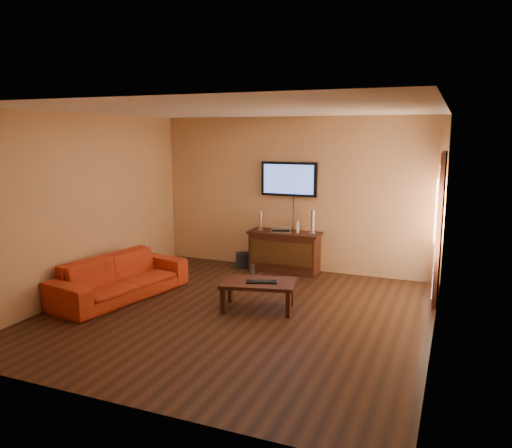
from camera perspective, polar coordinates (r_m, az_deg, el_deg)
The scene contains 14 objects.
ground_plane at distance 6.88m, azimuth -2.18°, elevation -10.20°, with size 5.00×5.00×0.00m, color black.
room_walls at distance 7.05m, azimuth -0.18°, elevation 4.44°, with size 5.00×5.00×5.00m.
french_door at distance 7.69m, azimuth 20.23°, elevation -0.51°, with size 0.07×1.02×2.22m.
media_console at distance 8.82m, azimuth 3.28°, elevation -3.15°, with size 1.27×0.48×0.71m.
television at distance 8.80m, azimuth 3.79°, elevation 5.15°, with size 1.01×0.08×0.60m.
coffee_table at distance 6.92m, azimuth 0.24°, elevation -7.00°, with size 1.12×0.82×0.40m.
sofa at distance 7.67m, azimuth -15.28°, elevation -5.17°, with size 2.10×0.61×0.82m, color #A92E12.
speaker_left at distance 8.87m, azimuth 0.52°, elevation 0.31°, with size 0.09×0.09×0.34m.
speaker_right at distance 8.60m, azimuth 6.49°, elevation 0.14°, with size 0.11×0.11×0.41m.
av_receiver at distance 8.74m, azimuth 2.90°, elevation -0.63°, with size 0.35×0.25×0.08m, color silver.
game_console at distance 8.69m, azimuth 4.84°, elevation -0.32°, with size 0.04×0.14×0.20m, color white.
subwoofer at distance 9.10m, azimuth -1.51°, elevation -4.17°, with size 0.26×0.26×0.26m, color black.
bottle at distance 8.66m, azimuth -0.37°, elevation -5.20°, with size 0.07×0.07×0.20m.
keyboard at distance 6.85m, azimuth 0.61°, elevation -6.61°, with size 0.44×0.29×0.02m.
Camera 1 is at (2.67, -5.87, 2.41)m, focal length 35.00 mm.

